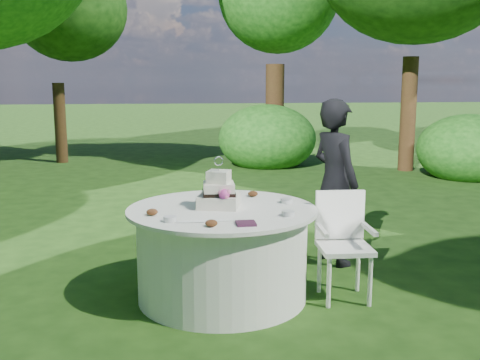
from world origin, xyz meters
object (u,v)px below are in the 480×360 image
Objects in this scene: napkins at (246,223)px; cake at (219,194)px; chair at (343,237)px; guest at (335,182)px; table at (222,253)px.

cake is at bearing 103.18° from napkins.
napkins is 0.33× the size of cake.
cake is 0.48× the size of chair.
guest is 3.80× the size of cake.
napkins is 1.03m from chair.
guest reaches higher than cake.
chair reaches higher than napkins.
table is (-1.20, -0.79, -0.43)m from guest.
cake is 1.09m from chair.
cake reaches higher than table.
chair is (1.00, -0.10, 0.13)m from table.
napkins is 0.09× the size of table.
cake is at bearing 99.58° from guest.
guest is at bearing 51.24° from napkins.
cake is at bearing 115.62° from table.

